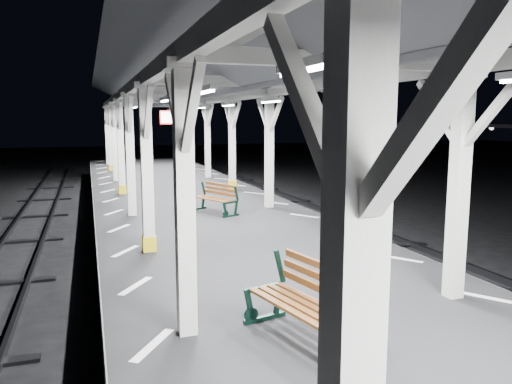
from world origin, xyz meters
TOP-DOWN VIEW (x-y plane):
  - ground at (0.00, 0.00)m, footprint 120.00×120.00m
  - platform at (0.00, 0.00)m, footprint 6.00×50.00m
  - hazard_stripes_left at (-2.45, 0.00)m, footprint 1.00×48.00m
  - hazard_stripes_right at (2.45, 0.00)m, footprint 1.00×48.00m
  - track_right at (5.00, 0.00)m, footprint 2.20×60.00m
  - canopy at (0.00, -0.01)m, footprint 5.40×49.00m
  - bench_near at (-0.67, -2.73)m, footprint 1.02×1.84m
  - bench_mid at (0.29, 5.64)m, footprint 1.13×1.61m

SIDE VIEW (x-z plane):
  - ground at x=0.00m, z-range 0.00..0.00m
  - track_right at x=5.00m, z-range 0.00..0.16m
  - platform at x=0.00m, z-range 0.00..1.00m
  - hazard_stripes_left at x=-2.45m, z-range 1.00..1.01m
  - hazard_stripes_right at x=2.45m, z-range 1.00..1.01m
  - bench_mid at x=0.29m, z-range 1.03..1.85m
  - bench_near at x=-0.67m, z-range 1.03..1.98m
  - canopy at x=0.00m, z-range 2.23..6.88m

